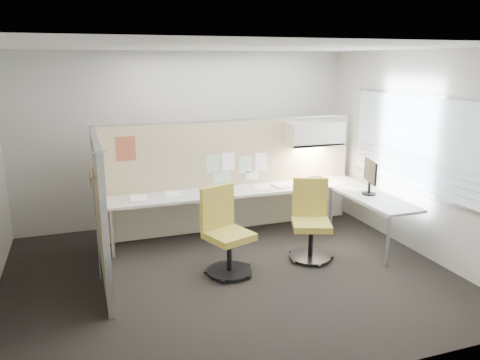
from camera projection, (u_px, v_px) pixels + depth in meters
name	position (u px, v px, depth m)	size (l,w,h in m)	color
floor	(229.00, 274.00, 5.98)	(5.50, 4.50, 0.01)	black
ceiling	(228.00, 46.00, 5.28)	(5.50, 4.50, 0.01)	white
wall_back	(187.00, 139.00, 7.69)	(5.50, 0.02, 2.80)	beige
wall_front	(319.00, 229.00, 3.57)	(5.50, 0.02, 2.80)	beige
wall_right	(416.00, 153.00, 6.51)	(0.02, 4.50, 2.80)	beige
window_pane	(416.00, 142.00, 6.46)	(0.01, 2.80, 1.30)	#8E9CA5
partition_back	(231.00, 176.00, 7.40)	(4.10, 0.06, 1.75)	tan
partition_left	(100.00, 209.00, 5.74)	(0.06, 2.20, 1.75)	tan
desk	(264.00, 198.00, 7.16)	(4.00, 2.07, 0.73)	beige
overhead_bin	(315.00, 134.00, 7.48)	(0.90, 0.36, 0.38)	beige
task_light_strip	(314.00, 147.00, 7.53)	(0.60, 0.06, 0.02)	#FFEABF
pinned_papers	(236.00, 166.00, 7.35)	(1.01, 0.00, 0.47)	#8CBF8C
poster	(126.00, 149.00, 6.72)	(0.28, 0.00, 0.35)	#E94E1D
chair_left	(225.00, 234.00, 5.93)	(0.66, 0.67, 1.10)	black
chair_right	(311.00, 223.00, 6.38)	(0.64, 0.66, 1.07)	black
monitor	(370.00, 175.00, 6.82)	(0.20, 0.47, 0.51)	black
phone	(316.00, 181.00, 7.48)	(0.23, 0.21, 0.12)	black
stapler	(299.00, 180.00, 7.61)	(0.14, 0.04, 0.05)	black
tape_dispenser	(306.00, 180.00, 7.64)	(0.10, 0.06, 0.06)	black
coat_hook	(93.00, 187.00, 4.67)	(0.18, 0.44, 1.32)	silver
paper_stack_0	(138.00, 198.00, 6.66)	(0.23, 0.30, 0.03)	white
paper_stack_1	(173.00, 194.00, 6.89)	(0.23, 0.30, 0.02)	white
paper_stack_2	(223.00, 191.00, 7.00)	(0.23, 0.30, 0.04)	white
paper_stack_3	(262.00, 187.00, 7.29)	(0.23, 0.30, 0.01)	white
paper_stack_4	(281.00, 185.00, 7.36)	(0.23, 0.30, 0.02)	white
paper_stack_5	(351.00, 189.00, 7.17)	(0.23, 0.30, 0.02)	white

